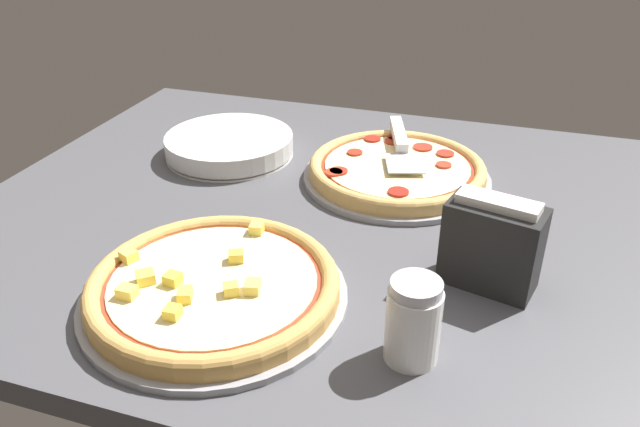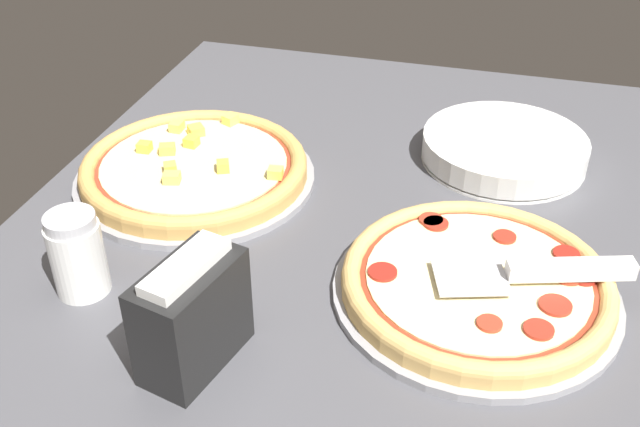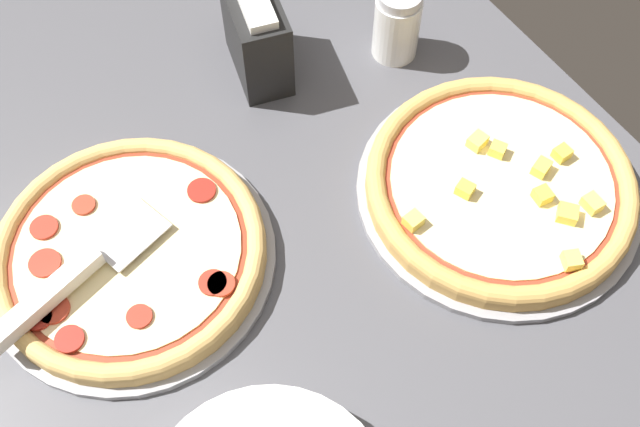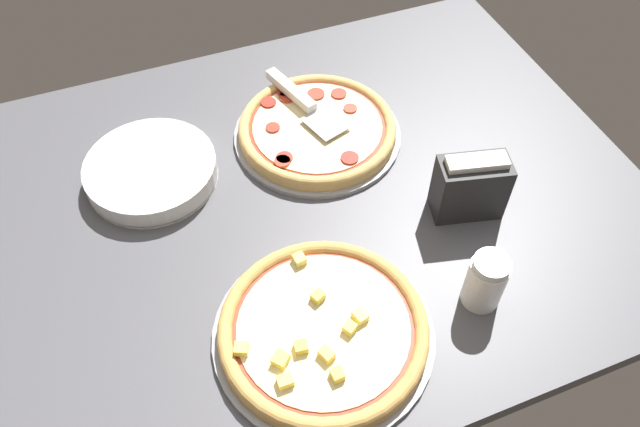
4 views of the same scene
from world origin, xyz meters
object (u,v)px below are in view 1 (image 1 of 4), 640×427
pizza_back (213,284)px  plate_stack (229,145)px  pizza_front (397,168)px  napkin_holder (492,244)px  parmesan_shaker (413,321)px  serving_spatula (400,139)px

pizza_back → plate_stack: 46.88cm
pizza_front → pizza_back: 45.21cm
plate_stack → napkin_holder: 59.34cm
pizza_back → parmesan_shaker: (-26.66, 2.88, 2.80)cm
serving_spatula → parmesan_shaker: (-12.55, 53.70, 0.61)cm
pizza_front → plate_stack: plate_stack is taller
pizza_back → plate_stack: bearing=-67.3°
plate_stack → napkin_holder: napkin_holder is taller
pizza_front → serving_spatula: serving_spatula is taller
serving_spatula → plate_stack: (32.17, 7.56, -2.49)cm
pizza_back → parmesan_shaker: 26.96cm
napkin_holder → serving_spatula: bearing=-61.3°
pizza_back → serving_spatula: bearing=-105.5°
pizza_front → pizza_back: bearing=70.0°
serving_spatula → parmesan_shaker: size_ratio=2.18×
pizza_back → napkin_holder: (-33.84, -14.80, 3.86)cm
pizza_back → pizza_front: bearing=-110.0°
pizza_back → serving_spatula: (-14.11, -50.82, 2.18)cm
pizza_front → napkin_holder: bearing=123.6°
serving_spatula → parmesan_shaker: bearing=103.2°
serving_spatula → parmesan_shaker: 55.15cm
pizza_front → plate_stack: size_ratio=1.28×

